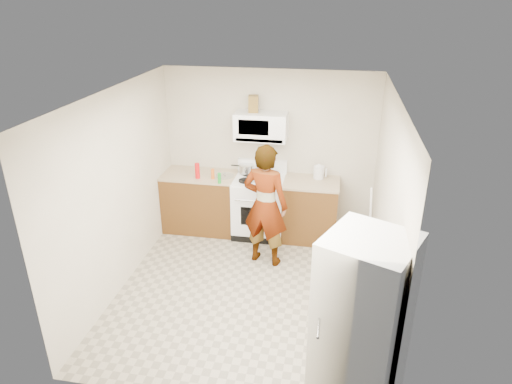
% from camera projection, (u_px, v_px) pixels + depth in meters
% --- Properties ---
extents(floor, '(3.60, 3.60, 0.00)m').
position_uv_depth(floor, '(247.00, 289.00, 5.86)').
color(floor, gray).
rests_on(floor, ground).
extents(back_wall, '(3.20, 0.02, 2.50)m').
position_uv_depth(back_wall, '(269.00, 152.00, 6.97)').
color(back_wall, beige).
rests_on(back_wall, floor).
extents(right_wall, '(0.02, 3.60, 2.50)m').
position_uv_depth(right_wall, '(386.00, 211.00, 5.10)').
color(right_wall, beige).
rests_on(right_wall, floor).
extents(cabinet_left, '(1.12, 0.62, 0.90)m').
position_uv_depth(cabinet_left, '(201.00, 202.00, 7.19)').
color(cabinet_left, '#5B3915').
rests_on(cabinet_left, floor).
extents(counter_left, '(1.14, 0.64, 0.03)m').
position_uv_depth(counter_left, '(199.00, 175.00, 7.00)').
color(counter_left, tan).
rests_on(counter_left, cabinet_left).
extents(cabinet_right, '(0.80, 0.62, 0.90)m').
position_uv_depth(cabinet_right, '(310.00, 211.00, 6.91)').
color(cabinet_right, '#5B3915').
rests_on(cabinet_right, floor).
extents(counter_right, '(0.82, 0.64, 0.03)m').
position_uv_depth(counter_right, '(312.00, 183.00, 6.72)').
color(counter_right, tan).
rests_on(counter_right, cabinet_right).
extents(gas_range, '(0.76, 0.65, 1.13)m').
position_uv_depth(gas_range, '(259.00, 205.00, 7.02)').
color(gas_range, white).
rests_on(gas_range, floor).
extents(microwave, '(0.76, 0.38, 0.40)m').
position_uv_depth(microwave, '(261.00, 126.00, 6.64)').
color(microwave, white).
rests_on(microwave, back_wall).
extents(person, '(0.71, 0.55, 1.73)m').
position_uv_depth(person, '(265.00, 206.00, 6.13)').
color(person, tan).
rests_on(person, floor).
extents(fridge, '(0.93, 0.93, 1.70)m').
position_uv_depth(fridge, '(362.00, 323.00, 3.99)').
color(fridge, '#BBBBB7').
rests_on(fridge, floor).
extents(kettle, '(0.20, 0.20, 0.19)m').
position_uv_depth(kettle, '(319.00, 172.00, 6.80)').
color(kettle, silver).
rests_on(kettle, counter_right).
extents(jug, '(0.16, 0.16, 0.24)m').
position_uv_depth(jug, '(253.00, 104.00, 6.55)').
color(jug, brown).
rests_on(jug, microwave).
extents(saucepan, '(0.23, 0.23, 0.12)m').
position_uv_depth(saucepan, '(247.00, 169.00, 6.98)').
color(saucepan, silver).
rests_on(saucepan, gas_range).
extents(tray, '(0.29, 0.24, 0.05)m').
position_uv_depth(tray, '(262.00, 181.00, 6.68)').
color(tray, white).
rests_on(tray, gas_range).
extents(bottle_spray, '(0.07, 0.07, 0.24)m').
position_uv_depth(bottle_spray, '(197.00, 171.00, 6.79)').
color(bottle_spray, red).
rests_on(bottle_spray, counter_left).
extents(bottle_hot_sauce, '(0.06, 0.06, 0.16)m').
position_uv_depth(bottle_hot_sauce, '(213.00, 174.00, 6.78)').
color(bottle_hot_sauce, orange).
rests_on(bottle_hot_sauce, counter_left).
extents(bottle_green_cap, '(0.06, 0.06, 0.16)m').
position_uv_depth(bottle_green_cap, '(219.00, 178.00, 6.62)').
color(bottle_green_cap, '#198C23').
rests_on(bottle_green_cap, counter_left).
extents(pot_lid, '(0.35, 0.35, 0.01)m').
position_uv_depth(pot_lid, '(225.00, 176.00, 6.90)').
color(pot_lid, white).
rests_on(pot_lid, counter_left).
extents(broom, '(0.13, 0.25, 1.18)m').
position_uv_depth(broom, '(370.00, 225.00, 6.19)').
color(broom, white).
rests_on(broom, floor).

